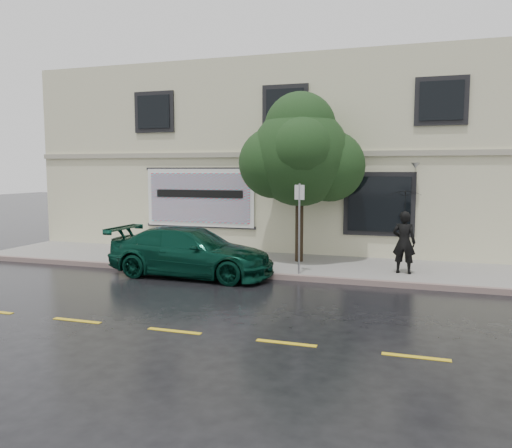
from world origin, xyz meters
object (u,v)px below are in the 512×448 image
(street_tree, at_px, (300,157))
(fire_hydrant, at_px, (115,250))
(pedestrian, at_px, (404,242))
(car, at_px, (191,252))

(street_tree, bearing_deg, fire_hydrant, -162.09)
(pedestrian, distance_m, fire_hydrant, 8.89)
(pedestrian, relative_size, fire_hydrant, 2.28)
(car, xyz_separation_m, pedestrian, (5.88, 1.48, 0.33))
(fire_hydrant, bearing_deg, street_tree, 40.47)
(pedestrian, height_order, fire_hydrant, pedestrian)
(car, distance_m, pedestrian, 6.08)
(pedestrian, xyz_separation_m, street_tree, (-3.23, 0.94, 2.43))
(car, xyz_separation_m, street_tree, (2.66, 2.41, 2.76))
(car, bearing_deg, pedestrian, -74.39)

